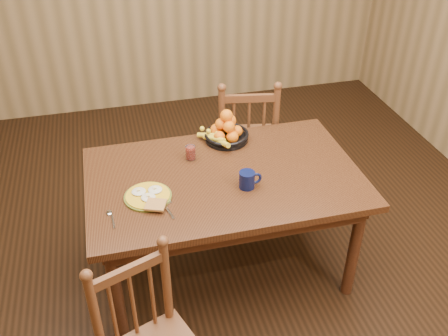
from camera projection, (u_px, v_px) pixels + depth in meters
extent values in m
cube|color=black|center=(224.00, 266.00, 3.36)|extent=(4.50, 5.00, 0.01)
cube|color=black|center=(224.00, 178.00, 2.94)|extent=(1.60, 1.00, 0.04)
cube|color=black|center=(209.00, 151.00, 3.32)|extent=(1.40, 0.04, 0.10)
cube|color=black|center=(243.00, 234.00, 2.65)|extent=(1.40, 0.04, 0.10)
cube|color=black|center=(335.00, 171.00, 3.13)|extent=(0.04, 0.84, 0.10)
cube|color=black|center=(101.00, 206.00, 2.84)|extent=(0.04, 0.84, 0.10)
cylinder|color=black|center=(117.00, 295.00, 2.69)|extent=(0.07, 0.07, 0.70)
cylinder|color=black|center=(354.00, 250.00, 2.97)|extent=(0.07, 0.07, 0.70)
cylinder|color=black|center=(108.00, 205.00, 3.33)|extent=(0.07, 0.07, 0.70)
cylinder|color=black|center=(304.00, 175.00, 3.61)|extent=(0.07, 0.07, 0.70)
cube|color=#552B19|center=(245.00, 141.00, 3.78)|extent=(0.53, 0.51, 0.04)
cylinder|color=#552B19|center=(265.00, 155.00, 4.07)|extent=(0.04, 0.04, 0.45)
cylinder|color=#552B19|center=(219.00, 156.00, 4.05)|extent=(0.04, 0.04, 0.45)
cylinder|color=#552B19|center=(271.00, 180.00, 3.78)|extent=(0.04, 0.04, 0.45)
cylinder|color=#552B19|center=(222.00, 182.00, 3.76)|extent=(0.04, 0.04, 0.45)
cylinder|color=#552B19|center=(276.00, 122.00, 3.47)|extent=(0.05, 0.05, 0.54)
cylinder|color=#552B19|center=(222.00, 124.00, 3.45)|extent=(0.05, 0.05, 0.54)
cylinder|color=#552B19|center=(249.00, 129.00, 3.49)|extent=(0.02, 0.02, 0.42)
cube|color=#552B19|center=(250.00, 98.00, 3.35)|extent=(0.38, 0.10, 0.05)
cylinder|color=#552B19|center=(95.00, 317.00, 2.16)|extent=(0.04, 0.04, 0.51)
cylinder|color=#552B19|center=(166.00, 282.00, 2.32)|extent=(0.04, 0.04, 0.51)
cylinder|color=#552B19|center=(133.00, 306.00, 2.27)|extent=(0.02, 0.02, 0.39)
cube|color=#552B19|center=(128.00, 271.00, 2.14)|extent=(0.34, 0.15, 0.05)
cylinder|color=#59601E|center=(148.00, 197.00, 2.75)|extent=(0.26, 0.26, 0.01)
cylinder|color=gold|center=(148.00, 196.00, 2.74)|extent=(0.24, 0.24, 0.01)
ellipsoid|color=silver|center=(139.00, 191.00, 2.76)|extent=(0.08, 0.08, 0.01)
cube|color=#F2E08C|center=(139.00, 190.00, 2.75)|extent=(0.02, 0.02, 0.01)
ellipsoid|color=silver|center=(155.00, 190.00, 2.77)|extent=(0.08, 0.08, 0.01)
cube|color=#F2E08C|center=(155.00, 188.00, 2.76)|extent=(0.02, 0.02, 0.01)
ellipsoid|color=silver|center=(148.00, 197.00, 2.71)|extent=(0.08, 0.08, 0.01)
cube|color=#F2E08C|center=(148.00, 196.00, 2.71)|extent=(0.02, 0.02, 0.01)
cube|color=brown|center=(156.00, 205.00, 2.66)|extent=(0.13, 0.13, 0.01)
cube|color=silver|center=(169.00, 211.00, 2.65)|extent=(0.05, 0.14, 0.00)
cube|color=silver|center=(168.00, 201.00, 2.72)|extent=(0.04, 0.05, 0.00)
cube|color=silver|center=(113.00, 221.00, 2.58)|extent=(0.02, 0.12, 0.00)
ellipsoid|color=silver|center=(109.00, 212.00, 2.64)|extent=(0.03, 0.04, 0.01)
cylinder|color=#091035|center=(247.00, 180.00, 2.80)|extent=(0.09, 0.09, 0.10)
torus|color=#091035|center=(256.00, 178.00, 2.81)|extent=(0.07, 0.02, 0.07)
cylinder|color=black|center=(247.00, 173.00, 2.78)|extent=(0.08, 0.08, 0.00)
cylinder|color=silver|center=(191.00, 153.00, 3.04)|extent=(0.06, 0.06, 0.09)
cylinder|color=maroon|center=(191.00, 154.00, 3.05)|extent=(0.05, 0.05, 0.07)
cylinder|color=black|center=(226.00, 139.00, 3.25)|extent=(0.28, 0.28, 0.02)
torus|color=black|center=(226.00, 134.00, 3.23)|extent=(0.29, 0.29, 0.02)
cylinder|color=black|center=(226.00, 140.00, 3.25)|extent=(0.10, 0.10, 0.01)
sphere|color=orange|center=(237.00, 131.00, 3.24)|extent=(0.07, 0.07, 0.07)
sphere|color=orange|center=(227.00, 127.00, 3.28)|extent=(0.08, 0.08, 0.08)
sphere|color=orange|center=(216.00, 130.00, 3.24)|extent=(0.08, 0.08, 0.08)
sphere|color=orange|center=(219.00, 137.00, 3.18)|extent=(0.07, 0.07, 0.07)
sphere|color=orange|center=(232.00, 137.00, 3.17)|extent=(0.08, 0.08, 0.08)
sphere|color=orange|center=(230.00, 121.00, 3.21)|extent=(0.08, 0.08, 0.08)
sphere|color=orange|center=(221.00, 124.00, 3.19)|extent=(0.07, 0.07, 0.07)
sphere|color=orange|center=(229.00, 127.00, 3.15)|extent=(0.08, 0.08, 0.08)
sphere|color=orange|center=(227.00, 116.00, 3.15)|extent=(0.08, 0.08, 0.08)
cylinder|color=yellow|center=(214.00, 139.00, 3.18)|extent=(0.10, 0.17, 0.07)
cylinder|color=yellow|center=(210.00, 135.00, 3.21)|extent=(0.14, 0.15, 0.07)
cylinder|color=yellow|center=(221.00, 142.00, 3.14)|extent=(0.06, 0.18, 0.07)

